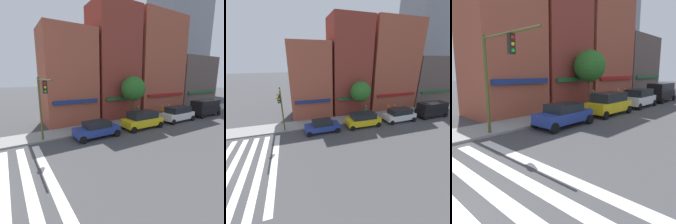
# 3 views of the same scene
# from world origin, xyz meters

# --- Properties ---
(sidewalk_left) EXTENTS (120.00, 3.00, 0.15)m
(sidewalk_left) POSITION_xyz_m (0.00, 7.50, 0.07)
(sidewalk_left) COLOR gray
(sidewalk_left) RESTS_ON ground_plane
(storefront_row) EXTENTS (32.17, 5.30, 15.13)m
(storefront_row) POSITION_xyz_m (22.06, 11.50, 6.53)
(storefront_row) COLOR #9E4C38
(storefront_row) RESTS_ON ground_plane
(traffic_signal) EXTENTS (0.32, 4.91, 5.75)m
(traffic_signal) POSITION_xyz_m (5.45, 5.22, 3.98)
(traffic_signal) COLOR #474C1E
(traffic_signal) RESTS_ON ground_plane
(sedan_blue) EXTENTS (4.43, 2.02, 1.59)m
(sedan_blue) POSITION_xyz_m (10.11, 4.70, 0.84)
(sedan_blue) COLOR navy
(sedan_blue) RESTS_ON ground_plane
(suv_yellow) EXTENTS (4.71, 2.12, 1.94)m
(suv_yellow) POSITION_xyz_m (15.88, 4.70, 1.03)
(suv_yellow) COLOR yellow
(suv_yellow) RESTS_ON ground_plane
(suv_white) EXTENTS (4.75, 2.12, 1.94)m
(suv_white) POSITION_xyz_m (21.96, 4.70, 1.03)
(suv_white) COLOR white
(suv_white) RESTS_ON ground_plane
(van_black) EXTENTS (5.03, 2.22, 2.34)m
(van_black) POSITION_xyz_m (28.18, 4.70, 1.29)
(van_black) COLOR black
(van_black) RESTS_ON ground_plane
(pedestrian_red_jacket) EXTENTS (0.32, 0.32, 1.77)m
(pedestrian_red_jacket) POSITION_xyz_m (22.54, 6.71, 1.07)
(pedestrian_red_jacket) COLOR #23232D
(pedestrian_red_jacket) RESTS_ON sidewalk_left
(pedestrian_orange_vest) EXTENTS (0.32, 0.32, 1.77)m
(pedestrian_orange_vest) POSITION_xyz_m (21.54, 7.04, 1.07)
(pedestrian_orange_vest) COLOR #23232D
(pedestrian_orange_vest) RESTS_ON sidewalk_left
(pedestrian_green_top) EXTENTS (0.32, 0.32, 1.77)m
(pedestrian_green_top) POSITION_xyz_m (17.95, 7.93, 1.07)
(pedestrian_green_top) COLOR #23232D
(pedestrian_green_top) RESTS_ON sidewalk_left
(street_tree) EXTENTS (3.07, 3.07, 5.69)m
(street_tree) POSITION_xyz_m (16.67, 7.50, 4.29)
(street_tree) COLOR brown
(street_tree) RESTS_ON sidewalk_left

